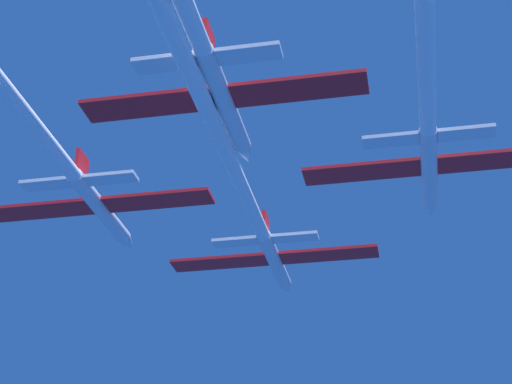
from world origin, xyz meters
name	(u,v)px	position (x,y,z in m)	size (l,w,h in m)	color
jet_lead	(251,208)	(-0.20, -11.30, -0.52)	(18.69, 45.71, 3.10)	white
jet_left_wing	(50,144)	(-12.38, -22.81, 0.07)	(18.69, 44.42, 3.10)	white
jet_right_wing	(426,63)	(13.78, -27.35, 0.29)	(18.69, 52.04, 3.10)	white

